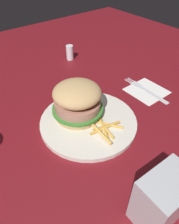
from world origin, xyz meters
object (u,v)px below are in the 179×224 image
at_px(napkin, 146,90).
at_px(napkin_dispenser, 162,199).
at_px(fries_pile, 105,128).
at_px(salt_shaker, 70,53).
at_px(plate, 90,122).
at_px(sandwich, 77,100).
at_px(fork, 145,89).

bearing_deg(napkin, napkin_dispenser, -137.46).
xyz_separation_m(fries_pile, salt_shaker, (0.16, 0.39, 0.01)).
height_order(plate, salt_shaker, salt_shaker).
height_order(sandwich, napkin_dispenser, napkin_dispenser).
distance_m(fries_pile, napkin, 0.23).
bearing_deg(sandwich, napkin, -7.22).
height_order(fries_pile, napkin, fries_pile).
distance_m(sandwich, fries_pile, 0.10).
bearing_deg(napkin_dispenser, fork, 45.03).
bearing_deg(fork, salt_shaker, 101.41).
xyz_separation_m(fries_pile, napkin, (0.23, 0.06, -0.02)).
bearing_deg(sandwich, napkin_dispenser, -98.05).
xyz_separation_m(napkin, salt_shaker, (-0.07, 0.33, 0.03)).
bearing_deg(napkin, sandwich, 172.78).
xyz_separation_m(fork, napkin_dispenser, (-0.29, -0.26, 0.05)).
bearing_deg(sandwich, salt_shaker, 59.13).
distance_m(sandwich, napkin_dispenser, 0.30).
bearing_deg(plate, salt_shaker, 63.26).
bearing_deg(plate, sandwich, 101.65).
bearing_deg(sandwich, fork, -6.85).
distance_m(napkin_dispenser, salt_shaker, 0.63).
xyz_separation_m(plate, salt_shaker, (0.17, 0.34, 0.02)).
xyz_separation_m(napkin, napkin_dispenser, (-0.29, -0.26, 0.05)).
bearing_deg(salt_shaker, sandwich, -120.87).
relative_size(napkin, napkin_dispenser, 1.02).
relative_size(fries_pile, fork, 0.51).
bearing_deg(napkin, fork, 88.26).
height_order(plate, fork, plate).
height_order(plate, napkin_dispenser, napkin_dispenser).
bearing_deg(napkin, plate, -177.93).
relative_size(plate, sandwich, 1.88).
bearing_deg(salt_shaker, napkin, -78.65).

